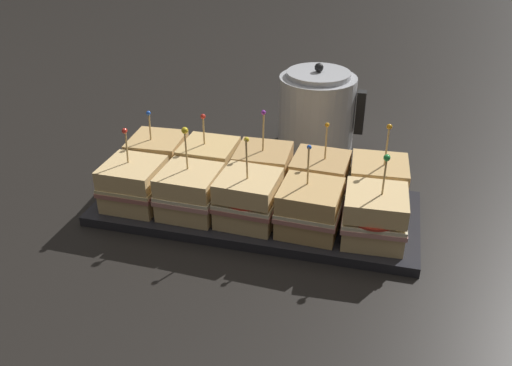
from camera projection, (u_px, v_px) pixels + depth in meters
ground_plane at (256, 212)px, 1.03m from camera, size 6.00×6.00×0.00m
serving_platter at (256, 208)px, 1.03m from camera, size 0.60×0.25×0.02m
sandwich_front_far_left at (134, 184)px, 1.01m from camera, size 0.11×0.11×0.15m
sandwich_front_left at (190, 192)px, 0.98m from camera, size 0.11×0.11×0.17m
sandwich_front_center at (249, 199)px, 0.96m from camera, size 0.11×0.11×0.17m
sandwich_front_right at (310, 208)px, 0.93m from camera, size 0.11×0.11×0.16m
sandwich_front_far_right at (374, 216)px, 0.91m from camera, size 0.11×0.11×0.16m
sandwich_back_far_left at (158, 158)px, 1.09m from camera, size 0.11×0.11×0.15m
sandwich_back_left at (209, 165)px, 1.07m from camera, size 0.11×0.11×0.15m
sandwich_back_center at (262, 170)px, 1.05m from camera, size 0.11×0.11×0.17m
sandwich_back_right at (320, 178)px, 1.03m from camera, size 0.11×0.11×0.16m
sandwich_back_far_right at (378, 184)px, 1.00m from camera, size 0.11×0.11×0.17m
kettle_steel at (317, 110)px, 1.25m from camera, size 0.20×0.18×0.20m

